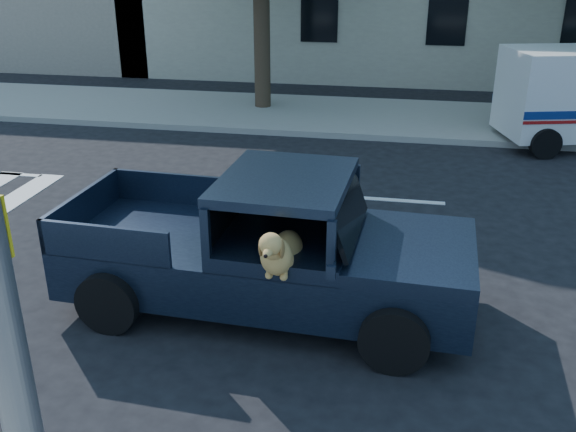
# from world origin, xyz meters

# --- Properties ---
(ground) EXTENTS (120.00, 120.00, 0.00)m
(ground) POSITION_xyz_m (0.00, 0.00, 0.00)
(ground) COLOR black
(ground) RESTS_ON ground
(far_sidewalk) EXTENTS (60.00, 4.00, 0.15)m
(far_sidewalk) POSITION_xyz_m (0.00, 9.20, 0.07)
(far_sidewalk) COLOR gray
(far_sidewalk) RESTS_ON ground
(lane_stripes) EXTENTS (21.60, 0.14, 0.01)m
(lane_stripes) POSITION_xyz_m (2.00, 3.40, 0.01)
(lane_stripes) COLOR silver
(lane_stripes) RESTS_ON ground
(pickup_truck) EXTENTS (5.13, 2.69, 1.80)m
(pickup_truck) POSITION_xyz_m (-1.69, -0.69, 0.61)
(pickup_truck) COLOR black
(pickup_truck) RESTS_ON ground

